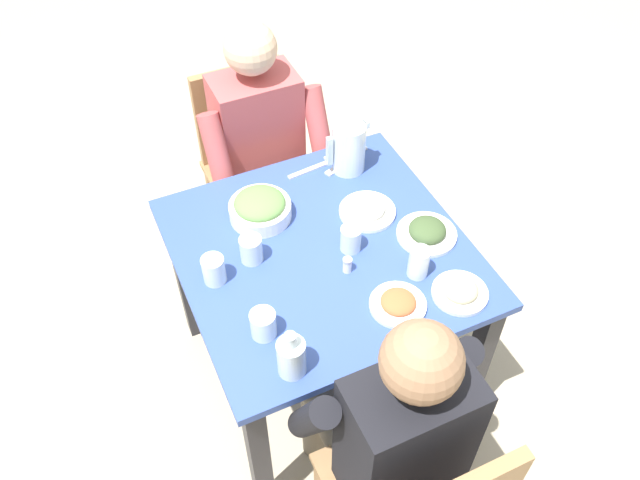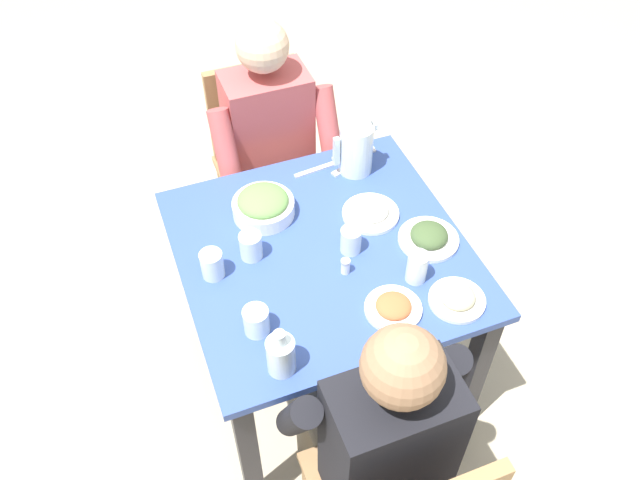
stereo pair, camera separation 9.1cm
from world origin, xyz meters
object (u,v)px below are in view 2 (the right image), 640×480
diner_near (277,158)px  water_glass_far_left (212,264)px  chair_near (263,155)px  plate_yoghurt (371,211)px  water_pitcher (356,148)px  salt_shaker (345,266)px  plate_beans (457,298)px  water_glass_far_right (351,240)px  diner_far (373,424)px  plate_rice_curry (393,307)px  water_glass_near_left (251,246)px  water_glass_center (256,321)px  oil_carafe (281,356)px  dining_table (322,273)px  plate_dolmas (429,237)px  water_glass_by_pitcher (417,267)px  salad_bowl (263,205)px

diner_near → water_glass_far_left: (0.39, 0.55, 0.13)m
chair_near → plate_yoghurt: chair_near is taller
water_pitcher → salt_shaker: bearing=63.4°
plate_beans → water_glass_far_right: bearing=-54.9°
diner_far → water_glass_far_right: 0.58m
diner_far → plate_beans: 0.45m
plate_rice_curry → salt_shaker: (0.08, -0.19, 0.01)m
water_glass_near_left → salt_shaker: (-0.25, 0.17, -0.02)m
water_glass_center → salt_shaker: water_glass_center is taller
diner_near → water_glass_center: (0.32, 0.80, 0.13)m
plate_beans → water_glass_far_left: water_glass_far_left is taller
plate_beans → water_glass_near_left: 0.66m
oil_carafe → plate_yoghurt: bearing=-136.0°
dining_table → plate_yoghurt: size_ratio=4.73×
water_pitcher → plate_rice_curry: size_ratio=1.11×
diner_near → plate_dolmas: size_ratio=5.95×
water_pitcher → water_glass_far_left: size_ratio=2.02×
salt_shaker → plate_beans: bearing=139.7°
diner_near → water_glass_far_left: size_ratio=12.51×
water_pitcher → plate_beans: bearing=94.4°
water_pitcher → water_glass_far_right: size_ratio=2.16×
diner_near → water_glass_far_right: 0.62m
dining_table → diner_near: 0.58m
diner_far → salt_shaker: (-0.11, -0.46, 0.11)m
plate_beans → water_glass_center: bearing=-11.2°
plate_yoghurt → water_glass_by_pitcher: bearing=93.4°
water_glass_far_right → water_glass_near_left: (0.30, -0.09, 0.00)m
water_glass_near_left → oil_carafe: (0.04, 0.43, 0.01)m
chair_near → plate_dolmas: size_ratio=4.45×
diner_far → water_pitcher: size_ratio=6.19×
oil_carafe → water_glass_far_left: bearing=-77.0°
water_pitcher → dining_table: bearing=52.2°
water_glass_far_left → oil_carafe: size_ratio=0.57×
plate_rice_curry → oil_carafe: size_ratio=1.04×
plate_beans → water_glass_center: size_ratio=1.95×
plate_dolmas → plate_yoghurt: 0.22m
water_glass_far_left → diner_near: bearing=-124.9°
diner_far → water_glass_far_right: size_ratio=13.36×
dining_table → diner_near: bearing=-93.2°
water_glass_center → dining_table: bearing=-142.3°
plate_rice_curry → water_glass_far_right: bearing=-84.8°
plate_rice_curry → water_glass_center: water_glass_center is taller
water_glass_far_right → salt_shaker: (0.05, 0.08, -0.02)m
dining_table → oil_carafe: 0.49m
plate_dolmas → water_glass_near_left: bearing=-14.6°
diner_near → plate_rice_curry: size_ratio=6.84×
water_pitcher → salad_bowl: bearing=14.9°
plate_beans → oil_carafe: (0.56, 0.03, 0.04)m
diner_near → salad_bowl: bearing=65.8°
diner_near → plate_dolmas: diner_near is taller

